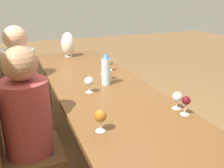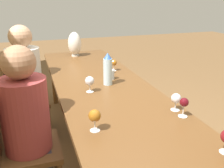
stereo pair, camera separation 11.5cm
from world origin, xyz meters
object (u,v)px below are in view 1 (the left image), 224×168
wine_glass_1 (110,63)px  wine_glass_3 (186,101)px  person_near (30,126)px  wine_glass_2 (100,116)px  chair_near (19,147)px  chair_far (15,98)px  vase (68,44)px  wine_glass_6 (89,82)px  person_far (22,82)px  wine_glass_4 (104,66)px  water_tumbler (108,75)px  water_bottle (106,69)px  wine_glass_5 (177,97)px

wine_glass_1 → wine_glass_3: bearing=-175.3°
wine_glass_3 → person_near: 1.09m
wine_glass_2 → chair_near: (0.36, 0.48, -0.32)m
wine_glass_2 → chair_far: bearing=20.2°
wine_glass_1 → chair_far: 1.05m
vase → person_near: bearing=158.6°
wine_glass_2 → wine_glass_6: 0.65m
vase → person_far: bearing=137.2°
wine_glass_4 → person_far: size_ratio=0.11×
water_tumbler → water_bottle: bearing=152.0°
person_far → wine_glass_3: bearing=-142.4°
wine_glass_4 → wine_glass_3: bearing=-169.5°
vase → person_near: person_near is taller
chair_far → person_near: (-0.94, -0.09, 0.15)m
water_tumbler → chair_near: (-0.54, 0.87, -0.27)m
vase → chair_near: (-1.63, 0.72, -0.39)m
wine_glass_3 → person_far: (1.31, 1.01, -0.16)m
water_tumbler → wine_glass_6: bearing=134.3°
person_near → water_tumbler: bearing=-55.5°
vase → wine_glass_1: size_ratio=2.63×
wine_glass_4 → wine_glass_1: bearing=-48.7°
water_tumbler → person_near: person_near is taller
wine_glass_4 → chair_far: size_ratio=0.14×
wine_glass_1 → person_near: person_near is taller
water_bottle → water_tumbler: 0.18m
vase → wine_glass_5: vase is taller
vase → wine_glass_5: 1.93m
water_bottle → wine_glass_2: (-0.77, 0.32, -0.05)m
person_far → water_bottle: bearing=-126.6°
wine_glass_1 → wine_glass_3: size_ratio=0.90×
wine_glass_3 → person_near: bearing=69.9°
chair_far → person_far: size_ratio=0.77×
water_bottle → chair_near: 0.97m
wine_glass_2 → wine_glass_5: (0.10, -0.62, -0.01)m
wine_glass_1 → vase: bearing=18.5°
wine_glass_3 → wine_glass_5: (0.10, -0.00, -0.01)m
person_far → wine_glass_4: bearing=-105.5°
wine_glass_1 → chair_far: chair_far is taller
water_bottle → wine_glass_4: water_bottle is taller
wine_glass_2 → wine_glass_3: bearing=-90.6°
vase → wine_glass_3: 2.03m
wine_glass_1 → wine_glass_3: wine_glass_3 is taller
wine_glass_1 → person_far: size_ratio=0.10×
water_tumbler → wine_glass_3: bearing=-166.4°
water_tumbler → wine_glass_3: wine_glass_3 is taller
wine_glass_6 → chair_near: 0.73m
person_near → vase: bearing=-21.4°
chair_far → wine_glass_6: bearing=-137.8°
wine_glass_6 → chair_near: size_ratio=0.14×
water_tumbler → person_near: size_ratio=0.08×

